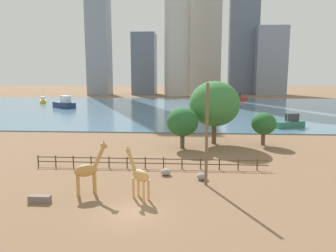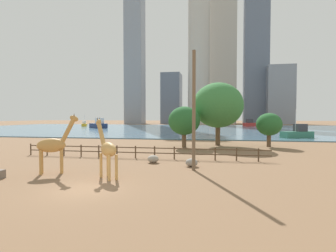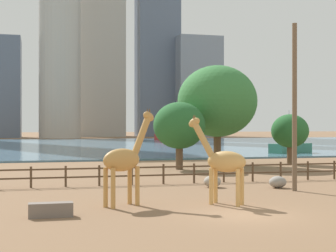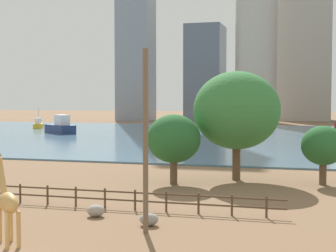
# 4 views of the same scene
# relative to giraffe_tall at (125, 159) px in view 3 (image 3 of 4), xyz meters

# --- Properties ---
(ground_plane) EXTENTS (400.00, 400.00, 0.00)m
(ground_plane) POSITION_rel_giraffe_tall_xyz_m (4.50, 76.33, -2.19)
(ground_plane) COLOR brown
(harbor_water) EXTENTS (180.00, 86.00, 0.20)m
(harbor_water) POSITION_rel_giraffe_tall_xyz_m (4.50, 73.33, -2.09)
(harbor_water) COLOR slate
(harbor_water) RESTS_ON ground
(giraffe_tall) EXTENTS (2.97, 2.00, 4.64)m
(giraffe_tall) POSITION_rel_giraffe_tall_xyz_m (0.00, 0.00, 0.00)
(giraffe_tall) COLOR #C18C47
(giraffe_tall) RESTS_ON ground
(giraffe_companion) EXTENTS (2.62, 2.45, 4.32)m
(giraffe_companion) POSITION_rel_giraffe_tall_xyz_m (4.65, -0.70, -0.12)
(giraffe_companion) COLOR tan
(giraffe_companion) RESTS_ON ground
(utility_pole) EXTENTS (0.28, 0.28, 9.71)m
(utility_pole) POSITION_rel_giraffe_tall_xyz_m (10.46, 3.12, 2.67)
(utility_pole) COLOR brown
(utility_pole) RESTS_ON ground
(boulder_near_fence) EXTENTS (1.07, 0.97, 0.73)m
(boulder_near_fence) POSITION_rel_giraffe_tall_xyz_m (6.40, 5.88, -1.82)
(boulder_near_fence) COLOR gray
(boulder_near_fence) RESTS_ON ground
(boulder_by_pole) EXTENTS (1.06, 0.95, 0.71)m
(boulder_by_pole) POSITION_rel_giraffe_tall_xyz_m (10.15, 4.64, -1.83)
(boulder_by_pole) COLOR gray
(boulder_by_pole) RESTS_ON ground
(feeding_trough) EXTENTS (1.80, 0.60, 0.60)m
(feeding_trough) POSITION_rel_giraffe_tall_xyz_m (-3.44, -2.18, -1.89)
(feeding_trough) COLOR #72665B
(feeding_trough) RESTS_ON ground
(enclosure_fence) EXTENTS (26.12, 0.14, 1.30)m
(enclosure_fence) POSITION_rel_giraffe_tall_xyz_m (4.24, 8.33, -1.43)
(enclosure_fence) COLOR #4C3826
(enclosure_fence) RESTS_ON ground
(tree_left_large) EXTENTS (3.61, 3.61, 4.89)m
(tree_left_large) POSITION_rel_giraffe_tall_xyz_m (19.83, 21.59, 1.04)
(tree_left_large) COLOR brown
(tree_left_large) RESTS_ON ground
(tree_center_broad) EXTENTS (7.56, 7.56, 9.51)m
(tree_center_broad) POSITION_rel_giraffe_tall_xyz_m (12.58, 22.25, 3.90)
(tree_center_broad) COLOR brown
(tree_center_broad) RESTS_ON ground
(tree_right_tall) EXTENTS (4.49, 4.49, 5.82)m
(tree_right_tall) POSITION_rel_giraffe_tall_xyz_m (7.85, 18.69, 1.59)
(tree_right_tall) COLOR brown
(tree_right_tall) RESTS_ON ground
(boat_sailboat) EXTENTS (7.45, 6.38, 3.21)m
(boat_sailboat) POSITION_rel_giraffe_tall_xyz_m (27.59, 101.05, -0.90)
(boat_sailboat) COLOR #B22D28
(boat_sailboat) RESTS_ON harbor_water
(boat_tug) EXTENTS (6.59, 4.61, 5.60)m
(boat_tug) POSITION_rel_giraffe_tall_xyz_m (28.29, 37.39, -1.05)
(boat_tug) COLOR #337259
(boat_tug) RESTS_ON harbor_water
(skyline_tower_needle) EXTENTS (17.30, 13.96, 91.30)m
(skyline_tower_needle) POSITION_rel_giraffe_tall_xyz_m (16.44, 155.36, 43.46)
(skyline_tower_needle) COLOR #ADA89E
(skyline_tower_needle) RESTS_ON ground
(skyline_tower_glass) EXTENTS (14.42, 10.72, 80.35)m
(skyline_tower_glass) POSITION_rel_giraffe_tall_xyz_m (36.86, 152.08, 37.99)
(skyline_tower_glass) COLOR slate
(skyline_tower_glass) RESTS_ON ground
(skyline_block_right) EXTENTS (11.74, 14.02, 31.33)m
(skyline_block_right) POSITION_rel_giraffe_tall_xyz_m (-14.91, 145.26, 13.48)
(skyline_block_right) COLOR slate
(skyline_block_right) RESTS_ON ground
(skyline_tower_short) EXTENTS (15.16, 15.34, 34.18)m
(skyline_tower_short) POSITION_rel_giraffe_tall_xyz_m (49.52, 147.39, 14.90)
(skyline_tower_short) COLOR gray
(skyline_tower_short) RESTS_ON ground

